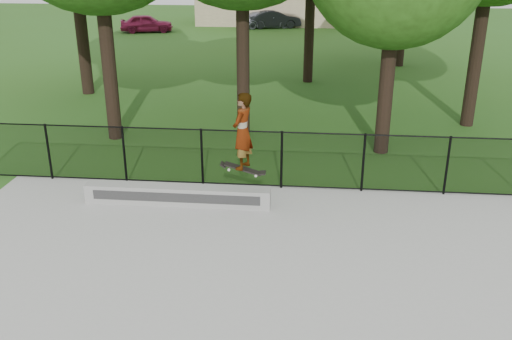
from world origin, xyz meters
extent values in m
cube|color=#ACADA8|center=(0.00, 0.00, 0.03)|extent=(14.00, 12.00, 0.06)
cube|color=#9B9C97|center=(-2.37, 4.70, 0.29)|extent=(4.38, 0.40, 0.46)
imported|color=maroon|center=(-10.78, 31.93, 0.60)|extent=(3.76, 2.24, 1.21)
imported|color=black|center=(-2.16, 34.92, 0.62)|extent=(3.64, 2.15, 1.24)
imported|color=gray|center=(-2.75, 34.88, 0.57)|extent=(3.89, 2.49, 1.13)
cube|color=black|center=(-0.78, 4.40, 1.14)|extent=(0.82, 0.23, 0.26)
imported|color=#BAD8F4|center=(-0.78, 4.40, 2.01)|extent=(0.59, 0.72, 1.71)
cylinder|color=black|center=(-6.00, 5.90, 0.81)|extent=(0.06, 0.06, 1.50)
cylinder|color=black|center=(-4.00, 5.90, 0.81)|extent=(0.06, 0.06, 1.50)
cylinder|color=black|center=(-2.00, 5.90, 0.81)|extent=(0.06, 0.06, 1.50)
cylinder|color=black|center=(0.00, 5.90, 0.81)|extent=(0.06, 0.06, 1.50)
cylinder|color=black|center=(2.00, 5.90, 0.81)|extent=(0.06, 0.06, 1.50)
cylinder|color=black|center=(4.00, 5.90, 0.81)|extent=(0.06, 0.06, 1.50)
cylinder|color=black|center=(0.00, 5.90, 1.53)|extent=(16.00, 0.04, 0.04)
cylinder|color=black|center=(0.00, 5.90, 0.11)|extent=(16.00, 0.04, 0.04)
cube|color=black|center=(0.00, 5.90, 0.81)|extent=(16.00, 0.01, 1.50)
cylinder|color=black|center=(-5.50, 9.50, 2.61)|extent=(0.44, 0.44, 5.21)
cylinder|color=black|center=(-1.50, 10.50, 2.66)|extent=(0.44, 0.44, 5.31)
cylinder|color=black|center=(2.80, 9.00, 2.09)|extent=(0.44, 0.44, 4.18)
cylinder|color=black|center=(6.00, 12.00, 2.68)|extent=(0.44, 0.44, 5.36)
cylinder|color=black|center=(-8.50, 15.00, 2.57)|extent=(0.44, 0.44, 5.13)
cylinder|color=black|center=(0.50, 18.00, 2.54)|extent=(0.44, 0.44, 5.07)
cylinder|color=black|center=(5.00, 22.00, 2.03)|extent=(0.44, 0.44, 4.05)
camera|label=1|loc=(0.66, -7.28, 5.83)|focal=40.00mm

